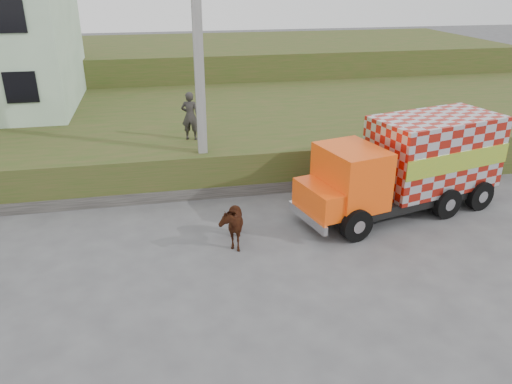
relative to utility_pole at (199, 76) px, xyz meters
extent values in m
plane|color=#474749|center=(1.00, -4.60, -4.08)|extent=(120.00, 120.00, 0.00)
cube|color=#304918|center=(1.00, 5.40, -3.33)|extent=(40.00, 12.00, 1.50)
cube|color=#304918|center=(1.00, 17.40, -2.58)|extent=(40.00, 12.00, 3.00)
cube|color=#595651|center=(-1.00, -0.40, -3.88)|extent=(16.00, 0.50, 0.40)
cube|color=gray|center=(0.00, 0.00, -0.08)|extent=(0.30, 0.30, 8.00)
cube|color=black|center=(6.17, -2.73, -3.50)|extent=(6.33, 3.35, 0.31)
cube|color=#FF4E0D|center=(4.10, -3.25, -2.52)|extent=(2.04, 2.37, 1.77)
cube|color=#FF4E0D|center=(3.11, -3.49, -3.05)|extent=(1.31, 2.02, 0.80)
cube|color=silver|center=(7.20, -2.47, -2.21)|extent=(4.48, 3.05, 2.31)
cube|color=yellow|center=(7.46, -3.52, -2.21)|extent=(3.97, 1.02, 0.62)
cube|color=yellow|center=(6.94, -1.42, -2.21)|extent=(3.97, 1.02, 0.62)
cube|color=silver|center=(2.68, -3.60, -3.59)|extent=(0.62, 2.01, 0.27)
cylinder|color=black|center=(3.92, -4.34, -3.59)|extent=(1.02, 0.54, 0.98)
cylinder|color=black|center=(3.42, -2.36, -3.59)|extent=(1.02, 0.54, 0.98)
cylinder|color=black|center=(7.27, -3.51, -3.59)|extent=(1.02, 0.54, 0.98)
cylinder|color=black|center=(6.78, -1.53, -3.59)|extent=(1.02, 0.54, 0.98)
cylinder|color=black|center=(8.65, -3.16, -3.59)|extent=(1.02, 0.54, 0.98)
cylinder|color=black|center=(8.16, -1.18, -3.59)|extent=(1.02, 0.54, 0.98)
imported|color=black|center=(0.35, -3.80, -3.42)|extent=(0.86, 1.62, 1.32)
imported|color=#2F2C29|center=(-0.27, 1.54, -1.69)|extent=(0.74, 0.58, 1.77)
camera|label=1|loc=(-1.44, -16.25, 3.01)|focal=35.00mm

